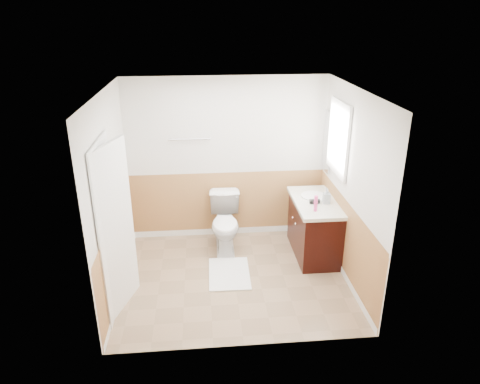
{
  "coord_description": "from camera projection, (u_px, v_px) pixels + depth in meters",
  "views": [
    {
      "loc": [
        -0.39,
        -5.01,
        3.34
      ],
      "look_at": [
        0.1,
        0.25,
        1.15
      ],
      "focal_mm": 32.82,
      "sensor_mm": 36.0,
      "label": 1
    }
  ],
  "objects": [
    {
      "name": "soap_dispenser",
      "position": [
        327.0,
        196.0,
        6.1
      ],
      "size": [
        0.1,
        0.11,
        0.21
      ],
      "primitive_type": "imported",
      "rotation": [
        0.0,
        0.0,
        -0.1
      ],
      "color": "#929DA4",
      "rests_on": "countertop"
    },
    {
      "name": "vanity_knob_right",
      "position": [
        293.0,
        218.0,
        6.39
      ],
      "size": [
        0.03,
        0.03,
        0.03
      ],
      "primitive_type": "sphere",
      "color": "silver",
      "rests_on": "vanity_cabinet"
    },
    {
      "name": "door",
      "position": [
        115.0,
        231.0,
        5.0
      ],
      "size": [
        0.29,
        0.78,
        2.04
      ],
      "primitive_type": "cube",
      "rotation": [
        0.0,
        0.0,
        -0.31
      ],
      "color": "white",
      "rests_on": "wall_left"
    },
    {
      "name": "tp_sheet",
      "position": [
        221.0,
        202.0,
        6.82
      ],
      "size": [
        0.1,
        0.01,
        0.16
      ],
      "primitive_type": "cube",
      "color": "white",
      "rests_on": "tp_roll"
    },
    {
      "name": "sink_basin",
      "position": [
        314.0,
        196.0,
        6.34
      ],
      "size": [
        0.36,
        0.36,
        0.02
      ],
      "primitive_type": "cylinder",
      "color": "white",
      "rests_on": "countertop"
    },
    {
      "name": "window_glass",
      "position": [
        340.0,
        138.0,
        5.92
      ],
      "size": [
        0.01,
        0.7,
        0.9
      ],
      "primitive_type": "cube",
      "color": "white",
      "rests_on": "wall_right"
    },
    {
      "name": "door_frame",
      "position": [
        108.0,
        230.0,
        4.99
      ],
      "size": [
        0.02,
        0.92,
        2.1
      ],
      "primitive_type": "cube",
      "color": "white",
      "rests_on": "wall_left"
    },
    {
      "name": "mirror_panel",
      "position": [
        327.0,
        142.0,
        6.47
      ],
      "size": [
        0.02,
        0.35,
        0.9
      ],
      "primitive_type": "cube",
      "color": "silver",
      "rests_on": "wall_right"
    },
    {
      "name": "window_frame",
      "position": [
        338.0,
        138.0,
        5.92
      ],
      "size": [
        0.04,
        0.8,
        1.0
      ],
      "primitive_type": "cube",
      "color": "white",
      "rests_on": "wall_right"
    },
    {
      "name": "door_knob",
      "position": [
        125.0,
        223.0,
        5.34
      ],
      "size": [
        0.06,
        0.06,
        0.06
      ],
      "primitive_type": "sphere",
      "color": "silver",
      "rests_on": "door"
    },
    {
      "name": "wall_left",
      "position": [
        111.0,
        197.0,
        5.32
      ],
      "size": [
        0.0,
        3.0,
        3.0
      ],
      "primitive_type": "plane",
      "rotation": [
        1.57,
        0.0,
        1.57
      ],
      "color": "silver",
      "rests_on": "floor"
    },
    {
      "name": "towel_bar",
      "position": [
        189.0,
        139.0,
        6.41
      ],
      "size": [
        0.62,
        0.02,
        0.02
      ],
      "primitive_type": "cylinder",
      "rotation": [
        0.0,
        1.57,
        0.0
      ],
      "color": "silver",
      "rests_on": "wall_back"
    },
    {
      "name": "hair_dryer_body",
      "position": [
        315.0,
        201.0,
        6.1
      ],
      "size": [
        0.14,
        0.07,
        0.07
      ],
      "primitive_type": "cylinder",
      "rotation": [
        0.0,
        1.57,
        0.0
      ],
      "color": "black",
      "rests_on": "countertop"
    },
    {
      "name": "hair_dryer_handle",
      "position": [
        312.0,
        203.0,
        6.13
      ],
      "size": [
        0.03,
        0.03,
        0.07
      ],
      "primitive_type": "cylinder",
      "color": "black",
      "rests_on": "countertop"
    },
    {
      "name": "wall_back",
      "position": [
        227.0,
        160.0,
        6.64
      ],
      "size": [
        3.0,
        0.0,
        3.0
      ],
      "primitive_type": "plane",
      "rotation": [
        1.57,
        0.0,
        0.0
      ],
      "color": "silver",
      "rests_on": "floor"
    },
    {
      "name": "bath_mat",
      "position": [
        229.0,
        274.0,
        6.0
      ],
      "size": [
        0.57,
        0.81,
        0.02
      ],
      "primitive_type": "cube",
      "rotation": [
        0.0,
        0.0,
        -0.03
      ],
      "color": "white",
      "rests_on": "floor"
    },
    {
      "name": "floor",
      "position": [
        234.0,
        278.0,
        5.93
      ],
      "size": [
        3.0,
        3.0,
        0.0
      ],
      "primitive_type": "plane",
      "color": "#8C7051",
      "rests_on": "ground"
    },
    {
      "name": "tp_holder_bar",
      "position": [
        221.0,
        195.0,
        6.78
      ],
      "size": [
        0.14,
        0.02,
        0.02
      ],
      "primitive_type": "cylinder",
      "rotation": [
        0.0,
        1.57,
        0.0
      ],
      "color": "silver",
      "rests_on": "wall_back"
    },
    {
      "name": "vanity_cabinet",
      "position": [
        314.0,
        229.0,
        6.38
      ],
      "size": [
        0.55,
        1.1,
        0.8
      ],
      "primitive_type": "cube",
      "color": "black",
      "rests_on": "floor"
    },
    {
      "name": "lotion_bottle",
      "position": [
        316.0,
        204.0,
        5.85
      ],
      "size": [
        0.05,
        0.05,
        0.22
      ],
      "primitive_type": "cylinder",
      "color": "#ED3D8D",
      "rests_on": "countertop"
    },
    {
      "name": "wall_right",
      "position": [
        351.0,
        188.0,
        5.58
      ],
      "size": [
        0.0,
        3.0,
        3.0
      ],
      "primitive_type": "plane",
      "rotation": [
        1.57,
        0.0,
        -1.57
      ],
      "color": "silver",
      "rests_on": "floor"
    },
    {
      "name": "vanity_knob_left",
      "position": [
        296.0,
        224.0,
        6.21
      ],
      "size": [
        0.03,
        0.03,
        0.03
      ],
      "primitive_type": "sphere",
      "color": "white",
      "rests_on": "vanity_cabinet"
    },
    {
      "name": "faucet",
      "position": [
        326.0,
        192.0,
        6.34
      ],
      "size": [
        0.02,
        0.02,
        0.14
      ],
      "primitive_type": "cylinder",
      "color": "#B9B9C0",
      "rests_on": "countertop"
    },
    {
      "name": "ceiling",
      "position": [
        233.0,
        91.0,
        4.97
      ],
      "size": [
        3.0,
        3.0,
        0.0
      ],
      "primitive_type": "plane",
      "rotation": [
        3.14,
        0.0,
        0.0
      ],
      "color": "white",
      "rests_on": "floor"
    },
    {
      "name": "wainscot_front",
      "position": [
        244.0,
        307.0,
        4.55
      ],
      "size": [
        3.0,
        0.0,
        3.0
      ],
      "primitive_type": "plane",
      "rotation": [
        -1.57,
        0.0,
        0.0
      ],
      "color": "#A57142",
      "rests_on": "floor"
    },
    {
      "name": "tp_roll",
      "position": [
        221.0,
        195.0,
        6.78
      ],
      "size": [
        0.1,
        0.11,
        0.11
      ],
      "primitive_type": "cylinder",
      "rotation": [
        0.0,
        1.57,
        0.0
      ],
      "color": "white",
      "rests_on": "tp_holder_bar"
    },
    {
      "name": "wall_front",
      "position": [
        245.0,
        244.0,
        4.25
      ],
      "size": [
        3.0,
        0.0,
        3.0
      ],
      "primitive_type": "plane",
      "rotation": [
        -1.57,
        0.0,
        0.0
      ],
      "color": "silver",
      "rests_on": "floor"
    },
    {
      "name": "toilet",
      "position": [
        225.0,
        223.0,
        6.53
      ],
      "size": [
        0.48,
        0.82,
        0.82
      ],
      "primitive_type": "imported",
      "rotation": [
        0.0,
        0.0,
        -0.03
      ],
      "color": "white",
      "rests_on": "floor"
    },
    {
      "name": "countertop",
      "position": [
        315.0,
        202.0,
        6.22
      ],
      "size": [
        0.6,
        1.15,
        0.05
      ],
      "primitive_type": "cube",
      "color": "silver",
      "rests_on": "vanity_cabinet"
    },
    {
      "name": "wainscot_back",
      "position": [
        228.0,
        205.0,
        6.92
      ],
      "size": [
        3.0,
        0.0,
        3.0
      ],
      "primitive_type": "plane",
      "rotation": [
        1.57,
        0.0,
        0.0
      ],
      "color": "#A57142",
      "rests_on": "floor"
    },
    {
      "name": "wainscot_right",
      "position": [
        345.0,
        240.0,
        5.86
      ],
      "size": [
        0.0,
        2.6,
        2.6
      ],
      "primitive_type": "plane",
      "rotation": [
        1.57,
        0.0,
        -1.57
      ],
      "color": "#A57142",
      "rests_on": "floor"
    },
    {
      "name": "wainscot_left",
      "position": [
        118.0,
        251.0,
        5.61
      ],
      "size": [
        0.0,
        2.6,
        2.6
      ],
      "primitive_type": "plane",
      "rotation": [
        1.57,
        0.0,
        1.57
      ],
      "color": "#A57142",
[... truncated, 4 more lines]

